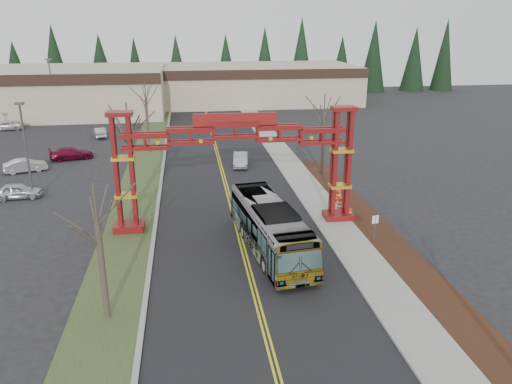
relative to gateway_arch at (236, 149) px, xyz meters
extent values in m
cube|color=black|center=(0.00, 7.00, -5.97)|extent=(12.00, 110.00, 0.02)
cube|color=gold|center=(-0.12, 7.00, -5.96)|extent=(0.12, 100.00, 0.01)
cube|color=gold|center=(0.12, 7.00, -5.96)|extent=(0.12, 100.00, 0.01)
cube|color=gray|center=(6.15, 7.00, -5.91)|extent=(0.30, 110.00, 0.15)
cube|color=gray|center=(7.60, 7.00, -5.91)|extent=(2.60, 110.00, 0.14)
cube|color=black|center=(10.20, -8.00, -5.92)|extent=(2.60, 50.00, 0.12)
cube|color=#314321|center=(-8.00, 7.00, -5.94)|extent=(4.00, 110.00, 0.08)
cube|color=gray|center=(-6.15, 7.00, -5.91)|extent=(0.30, 110.00, 0.15)
cube|color=#5C0C0E|center=(-8.00, 0.00, -5.68)|extent=(2.20, 1.60, 0.60)
cube|color=#5C0C0E|center=(-8.55, -0.35, -1.38)|extent=(0.28, 0.28, 8.00)
cube|color=#5C0C0E|center=(-7.45, -0.35, -1.38)|extent=(0.28, 0.28, 8.00)
cube|color=#5C0C0E|center=(-8.55, 0.35, -1.38)|extent=(0.28, 0.28, 8.00)
cube|color=#5C0C0E|center=(-7.45, 0.35, -1.38)|extent=(0.28, 0.28, 8.00)
cube|color=gold|center=(-8.00, 0.00, -3.18)|extent=(1.60, 1.10, 0.22)
cube|color=gold|center=(-8.00, 0.00, -0.38)|extent=(1.60, 1.10, 0.22)
cube|color=#5C0C0E|center=(-8.00, 0.00, 2.77)|extent=(1.80, 1.20, 0.30)
cube|color=#5C0C0E|center=(8.00, 0.00, -5.68)|extent=(2.20, 1.60, 0.60)
cube|color=#5C0C0E|center=(7.45, -0.35, -1.38)|extent=(0.28, 0.28, 8.00)
cube|color=#5C0C0E|center=(8.55, -0.35, -1.38)|extent=(0.28, 0.28, 8.00)
cube|color=#5C0C0E|center=(7.45, 0.35, -1.38)|extent=(0.28, 0.28, 8.00)
cube|color=#5C0C0E|center=(8.55, 0.35, -1.38)|extent=(0.28, 0.28, 8.00)
cube|color=gold|center=(8.00, 0.00, -3.18)|extent=(1.60, 1.10, 0.22)
cube|color=gold|center=(8.00, 0.00, -0.38)|extent=(1.60, 1.10, 0.22)
cube|color=#5C0C0E|center=(8.00, 0.00, 2.77)|extent=(1.80, 1.20, 0.30)
cube|color=#5C0C0E|center=(0.00, 0.00, 1.52)|extent=(16.00, 0.90, 1.00)
cube|color=#5C0C0E|center=(0.00, 0.00, 0.62)|extent=(16.00, 0.90, 0.60)
cube|color=maroon|center=(0.00, 0.00, 2.17)|extent=(6.00, 0.25, 0.90)
cube|color=tan|center=(-30.00, 54.00, -2.23)|extent=(46.00, 22.00, 7.50)
cube|color=black|center=(-30.00, 42.90, 0.72)|extent=(46.00, 0.40, 1.60)
cube|color=tan|center=(10.00, 62.00, -2.48)|extent=(38.00, 20.00, 7.00)
cube|color=black|center=(10.00, 51.90, 0.22)|extent=(38.00, 0.40, 1.60)
cone|color=black|center=(-38.00, 74.00, 0.52)|extent=(5.60, 5.60, 13.00)
cylinder|color=#382D26|center=(-38.00, 74.00, -5.18)|extent=(0.80, 0.80, 1.60)
cone|color=black|center=(-29.50, 74.00, 0.52)|extent=(5.60, 5.60, 13.00)
cylinder|color=#382D26|center=(-29.50, 74.00, -5.18)|extent=(0.80, 0.80, 1.60)
cone|color=black|center=(-21.00, 74.00, 0.52)|extent=(5.60, 5.60, 13.00)
cylinder|color=#382D26|center=(-21.00, 74.00, -5.18)|extent=(0.80, 0.80, 1.60)
cone|color=black|center=(-12.50, 74.00, 0.52)|extent=(5.60, 5.60, 13.00)
cylinder|color=#382D26|center=(-12.50, 74.00, -5.18)|extent=(0.80, 0.80, 1.60)
cone|color=black|center=(-4.00, 74.00, 0.52)|extent=(5.60, 5.60, 13.00)
cylinder|color=#382D26|center=(-4.00, 74.00, -5.18)|extent=(0.80, 0.80, 1.60)
cone|color=black|center=(4.50, 74.00, 0.52)|extent=(5.60, 5.60, 13.00)
cylinder|color=#382D26|center=(4.50, 74.00, -5.18)|extent=(0.80, 0.80, 1.60)
cone|color=black|center=(13.00, 74.00, 0.52)|extent=(5.60, 5.60, 13.00)
cylinder|color=#382D26|center=(13.00, 74.00, -5.18)|extent=(0.80, 0.80, 1.60)
cone|color=black|center=(21.50, 74.00, 0.52)|extent=(5.60, 5.60, 13.00)
cylinder|color=#382D26|center=(21.50, 74.00, -5.18)|extent=(0.80, 0.80, 1.60)
cone|color=black|center=(30.00, 74.00, 0.52)|extent=(5.60, 5.60, 13.00)
cylinder|color=#382D26|center=(30.00, 74.00, -5.18)|extent=(0.80, 0.80, 1.60)
cone|color=black|center=(38.50, 74.00, 0.52)|extent=(5.60, 5.60, 13.00)
cylinder|color=#382D26|center=(38.50, 74.00, -5.18)|extent=(0.80, 0.80, 1.60)
cone|color=black|center=(47.00, 74.00, 0.52)|extent=(5.60, 5.60, 13.00)
cylinder|color=#382D26|center=(47.00, 74.00, -5.18)|extent=(0.80, 0.80, 1.60)
cone|color=black|center=(55.50, 74.00, 0.52)|extent=(5.60, 5.60, 13.00)
cylinder|color=#382D26|center=(55.50, 74.00, -5.18)|extent=(0.80, 0.80, 1.60)
imported|color=#9A9DA1|center=(1.80, -4.69, -4.31)|extent=(4.30, 12.23, 3.34)
imported|color=#A5A8AD|center=(2.15, 16.57, -5.28)|extent=(1.99, 4.42, 1.41)
imported|color=silver|center=(-18.41, 8.81, -5.30)|extent=(4.14, 1.96, 1.37)
imported|color=silver|center=(-20.16, 17.35, -5.30)|extent=(4.41, 2.76, 1.37)
imported|color=maroon|center=(-16.50, 21.91, -5.30)|extent=(5.05, 3.11, 1.37)
imported|color=#B8B8C0|center=(-15.13, 33.43, -5.33)|extent=(2.41, 4.20, 1.31)
imported|color=white|center=(-29.20, 40.24, -5.33)|extent=(4.80, 2.40, 1.31)
cylinder|color=#382D26|center=(-8.00, -11.64, -3.34)|extent=(0.32, 0.32, 5.29)
cylinder|color=#382D26|center=(-8.00, -11.64, 0.31)|extent=(0.12, 0.12, 2.20)
cylinder|color=#382D26|center=(-8.00, 4.31, -2.69)|extent=(0.35, 0.35, 6.58)
cylinder|color=#382D26|center=(-8.00, 4.31, 1.68)|extent=(0.13, 0.13, 2.38)
cylinder|color=#382D26|center=(-8.00, 24.10, -2.86)|extent=(0.32, 0.32, 6.24)
cylinder|color=#382D26|center=(-8.00, 24.10, 1.25)|extent=(0.12, 0.12, 2.19)
cylinder|color=#382D26|center=(10.00, 12.28, -2.96)|extent=(0.32, 0.32, 6.05)
cylinder|color=#382D26|center=(10.00, 12.28, 1.07)|extent=(0.12, 0.12, 2.21)
cylinder|color=#3F3F44|center=(-17.18, 8.83, -1.88)|extent=(0.18, 0.18, 8.21)
cube|color=#3F3F44|center=(-17.18, 8.83, 2.31)|extent=(0.73, 0.36, 0.23)
cylinder|color=#3F3F44|center=(-23.15, 43.96, -1.26)|extent=(0.21, 0.21, 9.44)
cube|color=#3F3F44|center=(-23.15, 43.96, 3.57)|extent=(0.84, 0.42, 0.26)
cylinder|color=#3F3F44|center=(9.13, -4.79, -4.91)|extent=(0.06, 0.06, 2.15)
cube|color=white|center=(9.13, -4.79, -4.13)|extent=(0.49, 0.13, 0.59)
cylinder|color=red|center=(8.87, -0.04, -5.54)|extent=(0.46, 0.46, 0.89)
cylinder|color=white|center=(8.87, -0.04, -5.40)|extent=(0.48, 0.48, 0.11)
cylinder|color=white|center=(8.87, -0.04, -5.67)|extent=(0.48, 0.48, 0.11)
cylinder|color=red|center=(8.85, 2.22, -5.47)|extent=(0.53, 0.53, 1.02)
cylinder|color=white|center=(8.85, 2.22, -5.32)|extent=(0.55, 0.55, 0.12)
cylinder|color=white|center=(8.85, 2.22, -5.62)|extent=(0.55, 0.55, 0.12)
cylinder|color=red|center=(9.23, 4.13, -5.49)|extent=(0.51, 0.51, 0.98)
cylinder|color=white|center=(9.23, 4.13, -5.34)|extent=(0.53, 0.53, 0.12)
cylinder|color=white|center=(9.23, 4.13, -5.64)|extent=(0.53, 0.53, 0.12)
camera|label=1|loc=(-3.44, -35.14, 8.69)|focal=35.00mm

